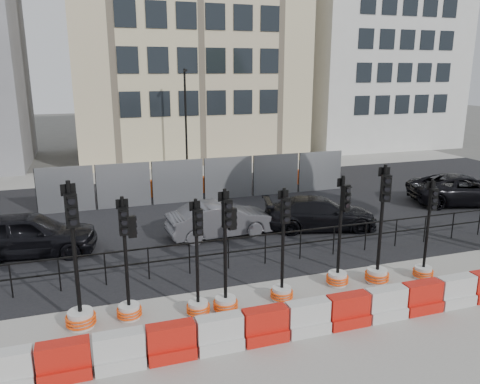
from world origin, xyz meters
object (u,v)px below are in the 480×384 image
object	(u,v)px
traffic_signal_a	(79,299)
car_c	(320,213)
car_a	(28,234)
traffic_signal_h	(425,259)
traffic_signal_d	(226,284)

from	to	relation	value
traffic_signal_a	car_c	bearing A→B (deg)	16.48
traffic_signal_a	car_a	size ratio (longest dim) A/B	0.80
traffic_signal_a	traffic_signal_h	distance (m)	9.48
traffic_signal_h	car_a	size ratio (longest dim) A/B	0.66
traffic_signal_a	car_c	distance (m)	9.85
car_a	car_c	world-z (taller)	car_a
car_c	car_a	bearing A→B (deg)	100.76
car_a	traffic_signal_d	bearing A→B (deg)	-130.69
traffic_signal_a	traffic_signal_d	world-z (taller)	traffic_signal_a
car_a	traffic_signal_a	bearing A→B (deg)	-155.98
traffic_signal_d	car_c	world-z (taller)	traffic_signal_d
traffic_signal_a	car_a	distance (m)	5.50
traffic_signal_h	traffic_signal_a	bearing A→B (deg)	-175.01
traffic_signal_d	traffic_signal_a	bearing A→B (deg)	163.73
traffic_signal_a	traffic_signal_h	size ratio (longest dim) A/B	1.21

